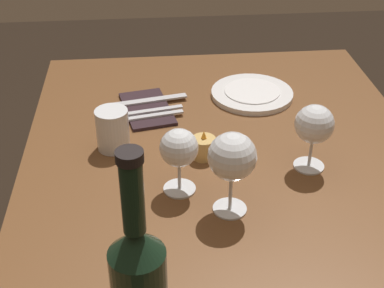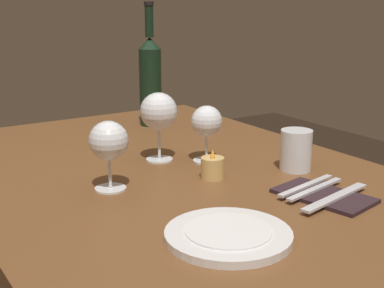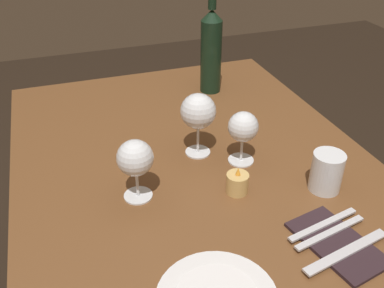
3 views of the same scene
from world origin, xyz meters
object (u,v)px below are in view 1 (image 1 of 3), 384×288
object	(u,v)px
wine_glass_left	(179,149)
wine_glass_centre	(314,126)
wine_glass_right	(232,158)
fork_inner	(147,111)
water_tumbler	(113,131)
dinner_plate	(252,93)
votive_candle	(204,148)
folded_napkin	(147,109)
table_knife	(147,101)
fork_outer	(147,116)

from	to	relation	value
wine_glass_left	wine_glass_centre	xyz separation A→B (m)	(0.06, -0.28, 0.00)
wine_glass_right	fork_inner	size ratio (longest dim) A/B	0.95
wine_glass_right	wine_glass_centre	distance (m)	0.23
wine_glass_centre	water_tumbler	xyz separation A→B (m)	(0.11, 0.42, -0.06)
wine_glass_right	wine_glass_left	bearing A→B (deg)	51.99
wine_glass_right	dinner_plate	world-z (taller)	wine_glass_right
votive_candle	dinner_plate	distance (m)	0.31
dinner_plate	folded_napkin	distance (m)	0.28
water_tumbler	dinner_plate	xyz separation A→B (m)	(0.22, -0.35, -0.04)
dinner_plate	folded_napkin	xyz separation A→B (m)	(-0.05, 0.28, -0.00)
fork_inner	table_knife	world-z (taller)	same
dinner_plate	fork_inner	bearing A→B (deg)	105.17
table_knife	dinner_plate	bearing A→B (deg)	-85.86
wine_glass_centre	votive_candle	distance (m)	0.24
water_tumbler	fork_inner	xyz separation A→B (m)	(0.14, -0.08, -0.03)
dinner_plate	wine_glass_centre	bearing A→B (deg)	-169.03
fork_inner	folded_napkin	bearing A→B (deg)	0.00
water_tumbler	dinner_plate	size ratio (longest dim) A/B	0.44
fork_inner	table_knife	bearing A→B (deg)	0.00
fork_inner	water_tumbler	bearing A→B (deg)	150.88
folded_napkin	fork_inner	distance (m)	0.03
fork_inner	fork_outer	distance (m)	0.02
wine_glass_centre	table_knife	bearing A→B (deg)	47.88
votive_candle	fork_outer	world-z (taller)	votive_candle
water_tumbler	folded_napkin	world-z (taller)	water_tumbler
fork_inner	fork_outer	size ratio (longest dim) A/B	1.00
wine_glass_right	votive_candle	world-z (taller)	wine_glass_right
water_tumbler	fork_inner	size ratio (longest dim) A/B	0.53
dinner_plate	fork_outer	distance (m)	0.29
wine_glass_left	table_knife	xyz separation A→B (m)	(0.36, 0.06, -0.09)
fork_outer	votive_candle	bearing A→B (deg)	-145.00
votive_candle	fork_inner	xyz separation A→B (m)	(0.20, 0.12, -0.01)
dinner_plate	table_knife	distance (m)	0.28
folded_napkin	table_knife	size ratio (longest dim) A/B	0.99
fork_outer	wine_glass_left	bearing A→B (deg)	-168.36
water_tumbler	fork_inner	distance (m)	0.16
dinner_plate	fork_inner	xyz separation A→B (m)	(-0.08, 0.28, 0.00)
wine_glass_left	fork_outer	size ratio (longest dim) A/B	0.78
wine_glass_centre	fork_outer	xyz separation A→B (m)	(0.23, 0.34, -0.09)
votive_candle	dinner_plate	size ratio (longest dim) A/B	0.31
votive_candle	table_knife	size ratio (longest dim) A/B	0.32
wine_glass_left	votive_candle	world-z (taller)	wine_glass_left
wine_glass_right	dinner_plate	distance (m)	0.49
votive_candle	fork_outer	bearing A→B (deg)	35.00
wine_glass_left	table_knife	distance (m)	0.38
votive_candle	water_tumbler	bearing A→B (deg)	74.35
wine_glass_left	dinner_plate	bearing A→B (deg)	-29.72
water_tumbler	votive_candle	xyz separation A→B (m)	(-0.06, -0.20, -0.02)
dinner_plate	wine_glass_left	bearing A→B (deg)	150.28
votive_candle	table_knife	bearing A→B (deg)	25.48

